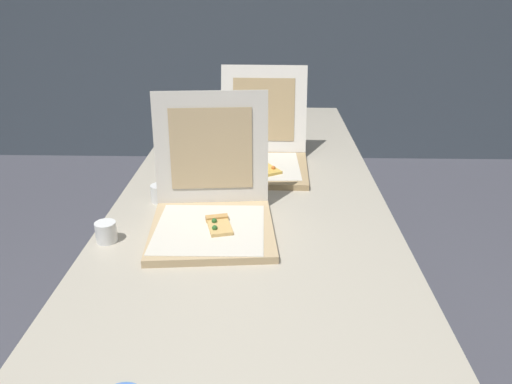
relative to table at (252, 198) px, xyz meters
name	(u,v)px	position (x,y,z in m)	size (l,w,h in m)	color
table	(252,198)	(0.00, 0.00, 0.00)	(0.91, 2.41, 0.73)	#BCB29E
pizza_box_front	(212,211)	(-0.11, -0.31, 0.10)	(0.39, 0.43, 0.38)	tan
pizza_box_middle	(262,155)	(0.03, 0.21, 0.10)	(0.37, 0.48, 0.37)	tan
cup_white_near_center	(160,193)	(-0.31, -0.13, 0.07)	(0.06, 0.06, 0.06)	white
cup_white_mid	(180,172)	(-0.27, 0.07, 0.07)	(0.06, 0.06, 0.06)	white
cup_white_near_left	(106,232)	(-0.40, -0.41, 0.07)	(0.06, 0.06, 0.06)	white
cup_white_far	(199,144)	(-0.24, 0.41, 0.07)	(0.06, 0.06, 0.06)	white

